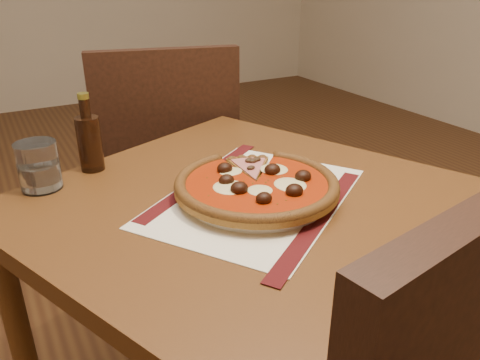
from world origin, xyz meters
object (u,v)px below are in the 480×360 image
at_px(pizza, 257,183).
at_px(bottle, 89,141).
at_px(table, 245,240).
at_px(chair_far, 167,164).
at_px(water_glass, 39,166).
at_px(plate, 256,192).

bearing_deg(pizza, bottle, 129.69).
xyz_separation_m(table, pizza, (0.02, -0.01, 0.13)).
relative_size(chair_far, water_glass, 9.47).
relative_size(pizza, water_glass, 3.25).
xyz_separation_m(chair_far, pizza, (-0.07, -0.72, 0.23)).
relative_size(table, chair_far, 1.09).
bearing_deg(pizza, water_glass, 145.37).
xyz_separation_m(plate, pizza, (-0.00, -0.00, 0.02)).
bearing_deg(bottle, plate, -50.25).
distance_m(table, chair_far, 0.72).
bearing_deg(water_glass, bottle, 23.05).
height_order(plate, pizza, pizza).
height_order(plate, water_glass, water_glass).
xyz_separation_m(pizza, water_glass, (-0.37, 0.26, 0.02)).
distance_m(plate, pizza, 0.02).
height_order(pizza, water_glass, water_glass).
distance_m(plate, water_glass, 0.45).
height_order(table, chair_far, chair_far).
distance_m(water_glass, bottle, 0.13).
height_order(table, bottle, bottle).
bearing_deg(chair_far, pizza, 98.15).
bearing_deg(plate, table, 151.03).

